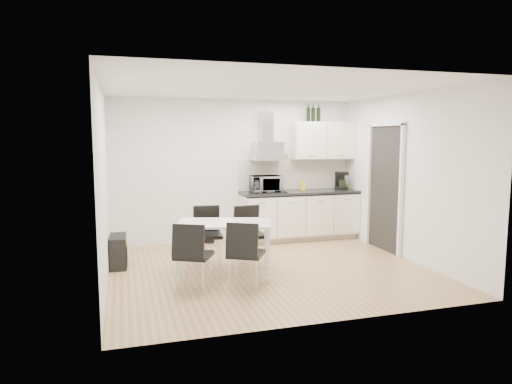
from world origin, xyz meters
TOP-DOWN VIEW (x-y plane):
  - ground at (0.00, 0.00)m, footprint 4.50×4.50m
  - wall_back at (0.00, 2.00)m, footprint 4.50×0.10m
  - wall_front at (0.00, -2.00)m, footprint 4.50×0.10m
  - wall_left at (-2.25, 0.00)m, footprint 0.10×4.00m
  - wall_right at (2.25, 0.00)m, footprint 0.10×4.00m
  - ceiling at (0.00, 0.00)m, footprint 4.50×4.50m
  - doorway at (2.21, 0.55)m, footprint 0.08×1.04m
  - kitchenette at (1.18, 1.73)m, footprint 2.22×0.64m
  - dining_table at (-0.68, -0.08)m, footprint 1.44×1.05m
  - chair_far_left at (-0.82, 0.49)m, footprint 0.48×0.54m
  - chair_far_right at (-0.20, 0.32)m, footprint 0.47×0.52m
  - chair_near_left at (-1.19, -0.60)m, footprint 0.62×0.65m
  - chair_near_right at (-0.55, -0.72)m, footprint 0.63×0.65m
  - guitar_amp at (-2.11, 0.76)m, footprint 0.26×0.57m
  - floor_speaker at (-0.54, 1.90)m, footprint 0.22×0.21m

SIDE VIEW (x-z plane):
  - ground at x=0.00m, z-range 0.00..0.00m
  - floor_speaker at x=-0.54m, z-range 0.00..0.29m
  - guitar_amp at x=-2.11m, z-range 0.00..0.47m
  - chair_far_left at x=-0.82m, z-range 0.00..0.88m
  - chair_far_right at x=-0.20m, z-range 0.00..0.88m
  - chair_near_left at x=-1.19m, z-range 0.00..0.88m
  - chair_near_right at x=-0.55m, z-range 0.00..0.88m
  - dining_table at x=-0.68m, z-range 0.28..1.03m
  - kitchenette at x=1.18m, z-range -0.43..2.09m
  - doorway at x=2.21m, z-range 0.00..2.10m
  - wall_back at x=0.00m, z-range 0.00..2.60m
  - wall_front at x=0.00m, z-range 0.00..2.60m
  - wall_left at x=-2.25m, z-range 0.00..2.60m
  - wall_right at x=2.25m, z-range 0.00..2.60m
  - ceiling at x=0.00m, z-range 2.60..2.60m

